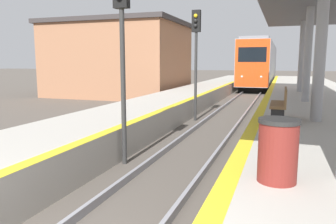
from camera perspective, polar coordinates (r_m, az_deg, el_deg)
name	(u,v)px	position (r m, az deg, el deg)	size (l,w,h in m)	color
train	(261,64)	(36.92, 15.82, 8.05)	(2.68, 21.09, 4.59)	black
signal_near	(122,31)	(8.10, -8.05, 13.78)	(0.36, 0.31, 4.70)	#2D2D2D
signal_mid	(196,45)	(14.24, 4.90, 11.60)	(0.36, 0.31, 4.70)	#2D2D2D
trash_bin	(278,150)	(4.86, 18.59, -6.34)	(0.57, 0.57, 0.90)	maroon
bench	(281,103)	(10.12, 19.02, 1.47)	(0.44, 1.59, 0.92)	brown
station_building	(119,59)	(25.52, -8.49, 9.11)	(9.83, 7.68, 5.51)	#9E6B4C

